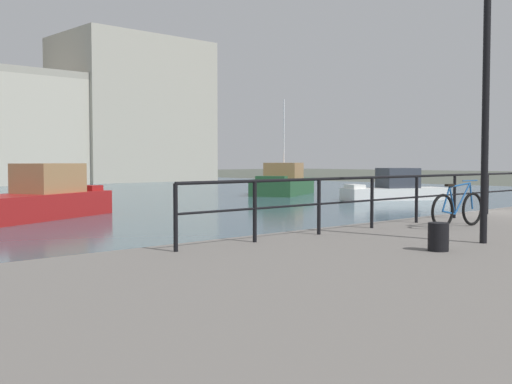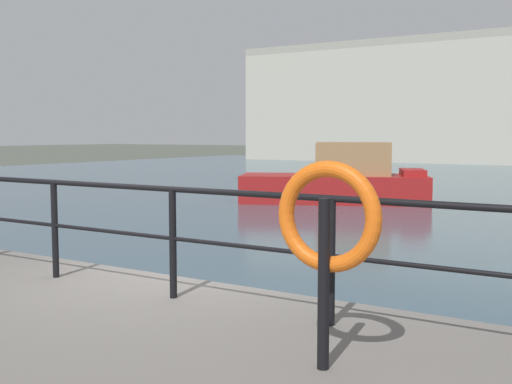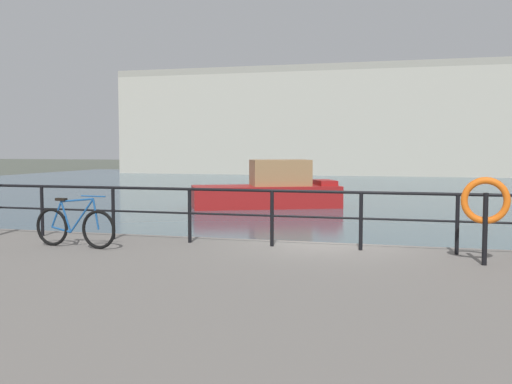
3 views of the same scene
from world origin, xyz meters
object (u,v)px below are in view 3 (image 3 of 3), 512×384
moored_cabin_cruiser (270,190)px  parked_bicycle (75,227)px  harbor_building (482,115)px  life_ring_stand (485,204)px

moored_cabin_cruiser → parked_bicycle: (0.90, -18.27, 0.56)m
harbor_building → life_ring_stand: harbor_building is taller
parked_bicycle → life_ring_stand: (7.21, 0.26, 0.59)m
harbor_building → parked_bicycle: size_ratio=35.26×
moored_cabin_cruiser → life_ring_stand: life_ring_stand is taller
harbor_building → parked_bicycle: bearing=-101.5°
moored_cabin_cruiser → parked_bicycle: bearing=-112.1°
harbor_building → moored_cabin_cruiser: (-12.41, -38.41, -5.33)m
harbor_building → moored_cabin_cruiser: harbor_building is taller
harbor_building → parked_bicycle: (-11.51, -56.68, -4.77)m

